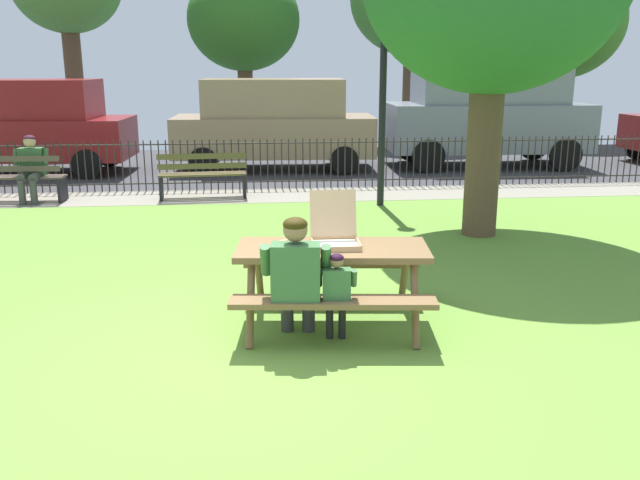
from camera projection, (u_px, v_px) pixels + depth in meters
name	position (u px, v px, depth m)	size (l,w,h in m)	color
ground	(238.00, 285.00, 7.66)	(28.00, 11.91, 0.02)	olive
cobblestone_walkway	(243.00, 196.00, 12.71)	(28.00, 1.40, 0.01)	gray
street_asphalt	(245.00, 166.00, 16.49)	(28.00, 6.46, 0.01)	#38383D
picnic_table_foreground	(332.00, 264.00, 6.37)	(1.94, 1.66, 0.79)	brown
pizza_box_open	(334.00, 232.00, 6.40)	(0.46, 0.53, 0.49)	tan
pizza_slice_on_table	(292.00, 242.00, 6.45)	(0.29, 0.29, 0.02)	#EED076
adult_at_table	(296.00, 275.00, 5.87)	(0.63, 0.62, 1.19)	#383838
child_at_table	(336.00, 290.00, 5.88)	(0.36, 0.36, 0.87)	black
iron_fence_streetside	(243.00, 164.00, 13.25)	(18.25, 0.03, 0.99)	#2D2823
park_bench_left	(18.00, 179.00, 12.09)	(1.62, 0.54, 0.85)	brown
park_bench_center	(203.00, 176.00, 12.40)	(1.62, 0.55, 0.85)	brown
person_on_park_bench	(31.00, 165.00, 12.07)	(0.61, 0.59, 1.19)	#3D3D3D
lamp_post_walkway	(384.00, 55.00, 11.26)	(0.28, 0.28, 4.23)	black
parked_car_left	(25.00, 124.00, 15.07)	(4.70, 2.16, 2.08)	maroon
parked_car_center	(274.00, 122.00, 15.61)	(4.67, 2.11, 2.08)	#9E805F
parked_car_right	(487.00, 112.00, 16.04)	(4.76, 2.19, 2.46)	slate
far_tree_center	(244.00, 21.00, 19.67)	(3.28, 3.28, 5.14)	brown
far_tree_right	(560.00, 22.00, 20.59)	(3.85, 3.85, 5.39)	brown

